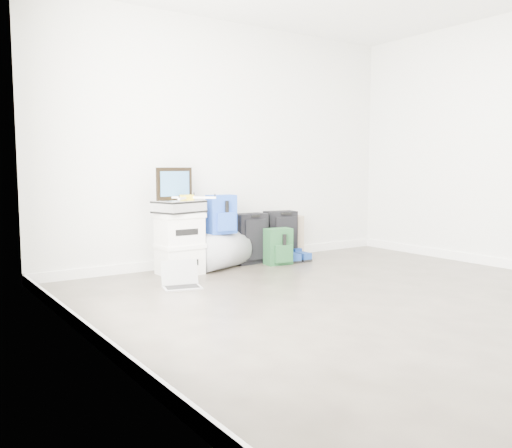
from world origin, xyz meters
TOP-DOWN VIEW (x-y plane):
  - ground at (0.00, 0.00)m, footprint 5.00×5.00m
  - room_envelope at (0.00, 0.02)m, footprint 4.52×5.02m
  - boxes_stack at (-0.81, 2.14)m, footprint 0.44×0.36m
  - briefcase at (-0.81, 2.14)m, footprint 0.53×0.45m
  - painting at (-0.81, 2.24)m, footprint 0.44×0.12m
  - drone at (-0.73, 2.12)m, footprint 0.46×0.46m
  - duffel_bag at (-0.31, 2.17)m, footprint 0.72×0.58m
  - blue_backpack at (-0.31, 2.14)m, footprint 0.30×0.23m
  - large_suitcase at (0.13, 2.25)m, footprint 0.37×0.24m
  - green_backpack at (0.35, 2.01)m, footprint 0.31×0.24m
  - carry_on at (0.59, 2.30)m, footprint 0.40×0.30m
  - shoes at (0.65, 2.08)m, footprint 0.28×0.32m
  - rolled_rug at (0.89, 2.36)m, footprint 0.16×0.16m
  - laptop at (-1.08, 1.57)m, footprint 0.39×0.32m

SIDE VIEW (x-z plane):
  - ground at x=0.00m, z-range 0.00..0.00m
  - shoes at x=0.65m, z-range 0.00..0.10m
  - laptop at x=-1.08m, z-range -0.06..0.18m
  - duffel_bag at x=-0.31m, z-range 0.00..0.38m
  - green_backpack at x=0.35m, z-range -0.01..0.40m
  - rolled_rug at x=0.89m, z-range 0.00..0.50m
  - large_suitcase at x=0.13m, z-range 0.00..0.57m
  - carry_on at x=0.59m, z-range 0.00..0.57m
  - boxes_stack at x=-0.81m, z-range 0.00..0.63m
  - blue_backpack at x=-0.31m, z-range 0.38..0.79m
  - briefcase at x=-0.81m, z-range 0.62..0.76m
  - drone at x=-0.73m, z-range 0.76..0.81m
  - painting at x=-0.81m, z-range 0.76..1.08m
  - room_envelope at x=0.00m, z-range 0.37..3.08m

